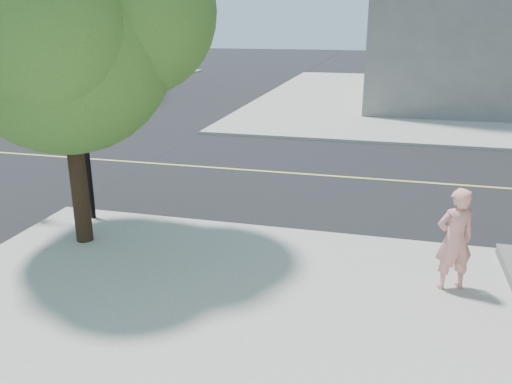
# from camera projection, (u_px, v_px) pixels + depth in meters

# --- Properties ---
(ground) EXTENTS (140.00, 140.00, 0.00)m
(ground) POSITION_uv_depth(u_px,v_px,m) (105.00, 215.00, 12.20)
(ground) COLOR black
(ground) RESTS_ON ground
(road_ew) EXTENTS (140.00, 9.00, 0.01)m
(road_ew) POSITION_uv_depth(u_px,v_px,m) (179.00, 165.00, 16.33)
(road_ew) COLOR black
(road_ew) RESTS_ON ground
(man_on_phone) EXTENTS (0.74, 0.62, 1.73)m
(man_on_phone) POSITION_uv_depth(u_px,v_px,m) (455.00, 239.00, 8.41)
(man_on_phone) COLOR #E4958B
(man_on_phone) RESTS_ON sidewalk_se
(street_tree) EXTENTS (5.00, 4.55, 6.64)m
(street_tree) POSITION_uv_depth(u_px,v_px,m) (66.00, 15.00, 9.18)
(street_tree) COLOR black
(street_tree) RESTS_ON sidewalk_se
(signal_pole) EXTENTS (3.29, 0.37, 3.71)m
(signal_pole) POSITION_uv_depth(u_px,v_px,m) (5.00, 78.00, 11.20)
(signal_pole) COLOR black
(signal_pole) RESTS_ON sidewalk_se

